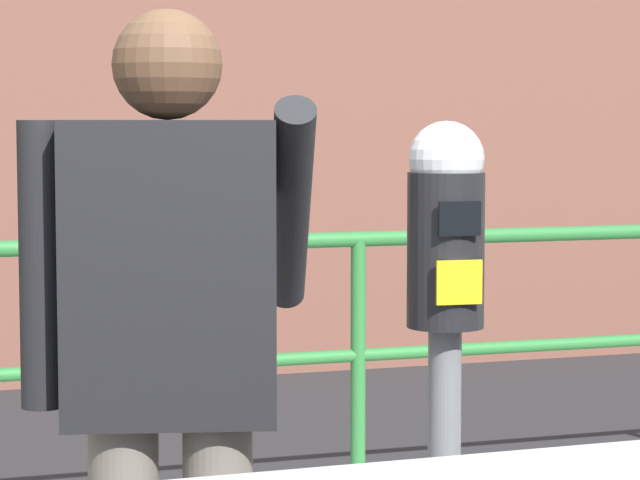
% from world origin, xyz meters
% --- Properties ---
extents(parking_meter, '(0.16, 0.17, 1.49)m').
position_xyz_m(parking_meter, '(0.38, 0.42, 1.19)').
color(parking_meter, slate).
rests_on(parking_meter, sidewalk_curb).
extents(pedestrian_at_meter, '(0.71, 0.52, 1.72)m').
position_xyz_m(pedestrian_at_meter, '(-0.15, 0.64, 1.12)').
color(pedestrian_at_meter, slate).
rests_on(pedestrian_at_meter, sidewalk_curb).
extents(background_railing, '(24.06, 0.06, 1.06)m').
position_xyz_m(background_railing, '(-0.00, 2.92, 0.89)').
color(background_railing, '#2D7A38').
rests_on(background_railing, sidewalk_curb).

